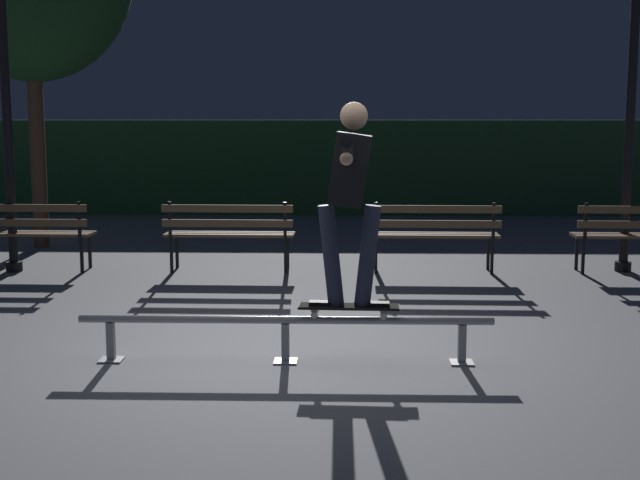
% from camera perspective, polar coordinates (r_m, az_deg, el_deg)
% --- Properties ---
extents(ground_plane, '(90.00, 90.00, 0.00)m').
position_cam_1_polar(ground_plane, '(7.11, -2.13, -7.38)').
color(ground_plane, slate).
extents(hedge_backdrop, '(24.00, 1.20, 1.85)m').
position_cam_1_polar(hedge_backdrop, '(17.47, 0.11, 4.86)').
color(hedge_backdrop, '#2D5B33').
rests_on(hedge_backdrop, ground).
extents(grind_rail, '(3.22, 0.18, 0.36)m').
position_cam_1_polar(grind_rail, '(6.77, -2.29, -5.78)').
color(grind_rail, '#9E9EA3').
rests_on(grind_rail, ground).
extents(skateboard, '(0.79, 0.23, 0.09)m').
position_cam_1_polar(skateboard, '(6.72, 1.92, -4.44)').
color(skateboard, black).
rests_on(skateboard, grind_rail).
extents(skateboarder, '(0.62, 1.41, 1.56)m').
position_cam_1_polar(skateboarder, '(6.58, 1.99, 3.54)').
color(skateboarder, black).
rests_on(skateboarder, skateboard).
extents(park_bench_leftmost, '(1.61, 0.44, 0.88)m').
position_cam_1_polar(park_bench_leftmost, '(11.32, -18.72, 0.74)').
color(park_bench_leftmost, black).
rests_on(park_bench_leftmost, ground).
extents(park_bench_left_center, '(1.61, 0.44, 0.88)m').
position_cam_1_polar(park_bench_left_center, '(10.71, -6.01, 0.74)').
color(park_bench_left_center, black).
rests_on(park_bench_left_center, ground).
extents(park_bench_right_center, '(1.61, 0.44, 0.88)m').
position_cam_1_polar(park_bench_right_center, '(10.68, 7.49, 0.69)').
color(park_bench_right_center, black).
rests_on(park_bench_right_center, ground).
extents(lamp_post_left, '(0.32, 0.32, 3.90)m').
position_cam_1_polar(lamp_post_left, '(11.29, -20.03, 10.56)').
color(lamp_post_left, black).
rests_on(lamp_post_left, ground).
extents(lamp_post_right, '(0.32, 0.32, 3.90)m').
position_cam_1_polar(lamp_post_right, '(11.28, 19.86, 10.57)').
color(lamp_post_right, black).
rests_on(lamp_post_right, ground).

